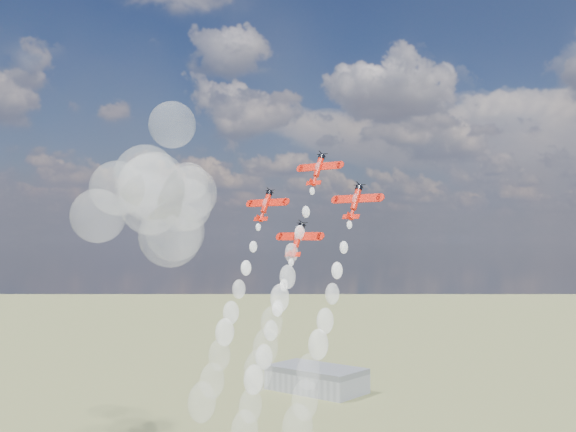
# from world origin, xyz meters

# --- Properties ---
(hangar) EXTENTS (50.00, 28.00, 13.00)m
(hangar) POSITION_xyz_m (-120.00, 180.00, 6.50)
(hangar) COLOR gray
(hangar) RESTS_ON ground
(plane_lead) EXTENTS (11.71, 5.74, 7.82)m
(plane_lead) POSITION_xyz_m (4.50, 13.96, 97.77)
(plane_lead) COLOR red
(plane_lead) RESTS_ON ground
(plane_left) EXTENTS (11.71, 5.74, 7.82)m
(plane_left) POSITION_xyz_m (-8.38, 10.14, 89.60)
(plane_left) COLOR red
(plane_left) RESTS_ON ground
(plane_right) EXTENTS (11.71, 5.74, 7.82)m
(plane_right) POSITION_xyz_m (17.38, 10.14, 89.60)
(plane_right) COLOR red
(plane_right) RESTS_ON ground
(plane_slot) EXTENTS (11.71, 5.74, 7.82)m
(plane_slot) POSITION_xyz_m (4.50, 6.31, 81.43)
(plane_slot) COLOR red
(plane_slot) RESTS_ON ground
(smoke_trail_lead) EXTENTS (5.14, 21.51, 41.41)m
(smoke_trail_lead) POSITION_xyz_m (4.39, -3.05, 61.87)
(smoke_trail_lead) COLOR white
(smoke_trail_lead) RESTS_ON plane_lead
(smoke_trail_left) EXTENTS (5.37, 20.91, 41.01)m
(smoke_trail_left) POSITION_xyz_m (-8.44, -6.46, 53.93)
(smoke_trail_left) COLOR white
(smoke_trail_left) RESTS_ON plane_left
(smoke_trail_right) EXTENTS (5.37, 21.47, 41.74)m
(smoke_trail_right) POSITION_xyz_m (17.50, -6.68, 53.61)
(smoke_trail_right) COLOR white
(smoke_trail_right) RESTS_ON plane_right
(smoke_trail_slot) EXTENTS (5.14, 21.33, 41.61)m
(smoke_trail_slot) POSITION_xyz_m (4.55, -10.38, 45.81)
(smoke_trail_slot) COLOR white
(smoke_trail_slot) RESTS_ON plane_slot
(drifted_smoke_cloud) EXTENTS (66.21, 40.45, 48.00)m
(drifted_smoke_cloud) POSITION_xyz_m (-70.35, 27.13, 94.81)
(drifted_smoke_cloud) COLOR white
(drifted_smoke_cloud) RESTS_ON ground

